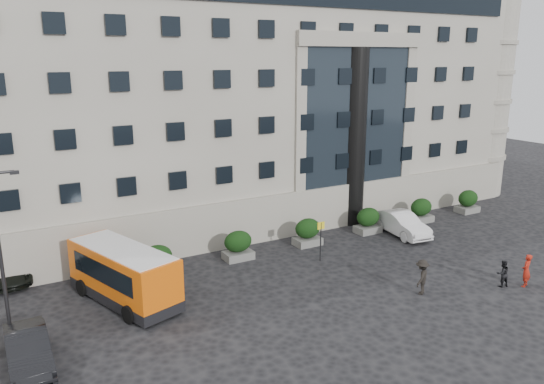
{
  "coord_description": "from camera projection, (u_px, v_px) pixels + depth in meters",
  "views": [
    {
      "loc": [
        -12.44,
        -20.32,
        12.35
      ],
      "look_at": [
        1.78,
        4.55,
        5.0
      ],
      "focal_mm": 35.0,
      "sensor_mm": 36.0,
      "label": 1
    }
  ],
  "objects": [
    {
      "name": "bus_stop_sign",
      "position": [
        321.0,
        234.0,
        32.55
      ],
      "size": [
        0.5,
        0.08,
        2.52
      ],
      "color": "#262628",
      "rests_on": "ground"
    },
    {
      "name": "minibus",
      "position": [
        123.0,
        272.0,
        27.18
      ],
      "size": [
        4.41,
        7.36,
        2.91
      ],
      "rotation": [
        0.0,
        0.0,
        0.31
      ],
      "color": "#DC570A",
      "rests_on": "ground"
    },
    {
      "name": "parked_car_b",
      "position": [
        28.0,
        350.0,
        21.54
      ],
      "size": [
        1.63,
        4.63,
        1.52
      ],
      "primitive_type": "imported",
      "rotation": [
        0.0,
        0.0,
        -0.0
      ],
      "color": "black",
      "rests_on": "ground"
    },
    {
      "name": "white_taxi",
      "position": [
        402.0,
        224.0,
        37.61
      ],
      "size": [
        2.3,
        5.13,
        1.63
      ],
      "primitive_type": "imported",
      "rotation": [
        0.0,
        0.0,
        -0.12
      ],
      "color": "silver",
      "rests_on": "ground"
    },
    {
      "name": "hedge_f",
      "position": [
        468.0,
        201.0,
        43.04
      ],
      "size": [
        1.8,
        1.26,
        1.84
      ],
      "color": "#585856",
      "rests_on": "ground"
    },
    {
      "name": "hedge_a",
      "position": [
        157.0,
        261.0,
        30.54
      ],
      "size": [
        1.8,
        1.26,
        1.84
      ],
      "color": "#585856",
      "rests_on": "ground"
    },
    {
      "name": "pedestrian_b",
      "position": [
        502.0,
        273.0,
        29.15
      ],
      "size": [
        0.85,
        0.73,
        1.52
      ],
      "primitive_type": "imported",
      "rotation": [
        0.0,
        0.0,
        2.91
      ],
      "color": "black",
      "rests_on": "ground"
    },
    {
      "name": "pedestrian_a",
      "position": [
        526.0,
        270.0,
        29.11
      ],
      "size": [
        0.8,
        0.67,
        1.86
      ],
      "primitive_type": "imported",
      "rotation": [
        0.0,
        0.0,
        3.53
      ],
      "color": "#A41D10",
      "rests_on": "ground"
    },
    {
      "name": "hedge_b",
      "position": [
        238.0,
        245.0,
        33.04
      ],
      "size": [
        1.8,
        1.26,
        1.84
      ],
      "color": "#585856",
      "rests_on": "ground"
    },
    {
      "name": "parked_car_d",
      "position": [
        7.0,
        270.0,
        29.91
      ],
      "size": [
        2.41,
        4.8,
        1.3
      ],
      "primitive_type": "imported",
      "rotation": [
        0.0,
        0.0,
        0.05
      ],
      "color": "black",
      "rests_on": "ground"
    },
    {
      "name": "hedge_c",
      "position": [
        308.0,
        232.0,
        35.54
      ],
      "size": [
        1.8,
        1.26,
        1.84
      ],
      "color": "#585856",
      "rests_on": "ground"
    },
    {
      "name": "pedestrian_c",
      "position": [
        422.0,
        277.0,
        28.17
      ],
      "size": [
        1.43,
        1.23,
        1.92
      ],
      "primitive_type": "imported",
      "rotation": [
        0.0,
        0.0,
        3.65
      ],
      "color": "black",
      "rests_on": "ground"
    },
    {
      "name": "ground",
      "position": [
        286.0,
        314.0,
        26.13
      ],
      "size": [
        120.0,
        120.0,
        0.0
      ],
      "primitive_type": "plane",
      "color": "black",
      "rests_on": "ground"
    },
    {
      "name": "civic_building",
      "position": [
        214.0,
        97.0,
        45.28
      ],
      "size": [
        44.0,
        24.0,
        18.0
      ],
      "primitive_type": "cube",
      "color": "gray",
      "rests_on": "ground"
    },
    {
      "name": "street_lamp",
      "position": [
        2.0,
        256.0,
        21.83
      ],
      "size": [
        1.16,
        0.18,
        8.0
      ],
      "color": "#262628",
      "rests_on": "ground"
    },
    {
      "name": "hedge_d",
      "position": [
        368.0,
        220.0,
        38.04
      ],
      "size": [
        1.8,
        1.26,
        1.84
      ],
      "color": "#585856",
      "rests_on": "ground"
    },
    {
      "name": "hedge_e",
      "position": [
        421.0,
        210.0,
        40.54
      ],
      "size": [
        1.8,
        1.26,
        1.84
      ],
      "color": "#585856",
      "rests_on": "ground"
    },
    {
      "name": "entrance_column",
      "position": [
        354.0,
        138.0,
        38.95
      ],
      "size": [
        1.8,
        1.8,
        13.0
      ],
      "primitive_type": "cylinder",
      "color": "black",
      "rests_on": "ground"
    }
  ]
}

